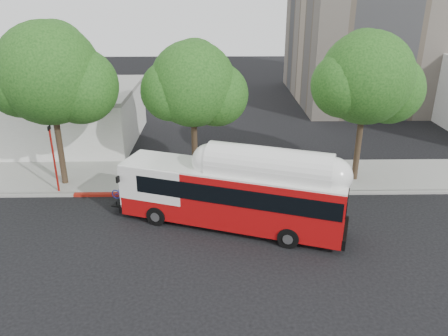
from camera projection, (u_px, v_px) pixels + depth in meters
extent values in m
plane|color=black|center=(210.00, 229.00, 22.02)|extent=(120.00, 120.00, 0.00)
cube|color=gray|center=(211.00, 176.00, 28.00)|extent=(60.00, 5.00, 0.15)
cube|color=gray|center=(211.00, 194.00, 25.60)|extent=(60.00, 0.30, 0.15)
cube|color=maroon|center=(160.00, 194.00, 25.55)|extent=(10.00, 0.32, 0.16)
cylinder|color=#2D2116|center=(59.00, 138.00, 25.79)|extent=(0.36, 0.36, 6.08)
sphere|color=#173F12|center=(49.00, 73.00, 24.34)|extent=(5.80, 5.80, 5.80)
sphere|color=#173F12|center=(80.00, 86.00, 24.84)|extent=(4.35, 4.35, 4.35)
cylinder|color=#2D2116|center=(194.00, 140.00, 26.51)|extent=(0.36, 0.36, 5.44)
sphere|color=#173F12|center=(193.00, 84.00, 25.21)|extent=(5.00, 5.00, 5.00)
sphere|color=#173F12|center=(217.00, 95.00, 25.68)|extent=(3.75, 3.75, 3.75)
cylinder|color=#2D2116|center=(359.00, 137.00, 26.43)|extent=(0.36, 0.36, 5.76)
sphere|color=#173F12|center=(367.00, 78.00, 25.05)|extent=(5.40, 5.40, 5.40)
sphere|color=#173F12|center=(389.00, 89.00, 25.54)|extent=(4.05, 4.05, 4.05)
cube|color=silver|center=(32.00, 116.00, 33.96)|extent=(16.00, 10.00, 4.00)
cube|color=gray|center=(28.00, 90.00, 33.16)|extent=(16.20, 10.20, 0.30)
cube|color=#A40B0C|center=(231.00, 196.00, 21.72)|extent=(11.31, 5.94, 2.69)
cube|color=black|center=(240.00, 187.00, 21.37)|extent=(10.28, 5.63, 0.88)
cube|color=white|center=(231.00, 170.00, 21.19)|extent=(11.29, 5.87, 0.09)
cube|color=white|center=(269.00, 170.00, 20.56)|extent=(6.22, 3.71, 0.51)
cube|color=black|center=(125.00, 200.00, 23.93)|extent=(1.25, 1.82, 0.06)
imported|color=#22279D|center=(124.00, 193.00, 23.76)|extent=(1.05, 1.69, 0.84)
cylinder|color=#A61811|center=(54.00, 162.00, 25.11)|extent=(0.12, 0.12, 3.93)
cube|color=black|center=(49.00, 128.00, 24.32)|extent=(0.05, 0.39, 0.25)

